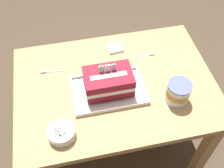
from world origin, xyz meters
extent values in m
plane|color=#4C3D2D|center=(0.00, 0.00, 0.00)|extent=(8.00, 8.00, 0.00)
cube|color=tan|center=(0.00, 0.00, 0.70)|extent=(1.07, 0.76, 0.04)
cube|color=tan|center=(0.47, -0.32, 0.34)|extent=(0.06, 0.06, 0.69)
cube|color=tan|center=(-0.47, 0.32, 0.34)|extent=(0.06, 0.06, 0.69)
cube|color=tan|center=(0.47, 0.32, 0.34)|extent=(0.06, 0.06, 0.69)
cube|color=silver|center=(-0.05, -0.04, 0.73)|extent=(0.38, 0.25, 0.01)
cube|color=silver|center=(-0.05, -0.16, 0.74)|extent=(0.38, 0.01, 0.02)
cube|color=silver|center=(-0.05, 0.08, 0.74)|extent=(0.38, 0.01, 0.02)
cube|color=silver|center=(-0.23, -0.04, 0.74)|extent=(0.01, 0.23, 0.02)
cube|color=silver|center=(0.14, -0.04, 0.74)|extent=(0.01, 0.23, 0.02)
cube|color=maroon|center=(-0.05, -0.04, 0.77)|extent=(0.24, 0.16, 0.04)
cube|color=white|center=(-0.05, -0.04, 0.80)|extent=(0.24, 0.16, 0.03)
cube|color=maroon|center=(-0.05, -0.04, 0.84)|extent=(0.24, 0.16, 0.04)
cube|color=beige|center=(-0.05, -0.05, 0.86)|extent=(0.18, 0.03, 0.00)
cube|color=#99DB9E|center=(-0.08, -0.02, 0.88)|extent=(0.02, 0.01, 0.04)
ellipsoid|color=yellow|center=(-0.08, -0.02, 0.91)|extent=(0.01, 0.01, 0.01)
cube|color=white|center=(-0.05, -0.02, 0.88)|extent=(0.02, 0.01, 0.04)
ellipsoid|color=yellow|center=(-0.05, -0.02, 0.91)|extent=(0.01, 0.01, 0.01)
cube|color=#E099C6|center=(-0.02, -0.02, 0.88)|extent=(0.02, 0.01, 0.04)
ellipsoid|color=yellow|center=(-0.02, -0.02, 0.91)|extent=(0.01, 0.01, 0.01)
cylinder|color=silver|center=(-0.31, -0.25, 0.74)|extent=(0.13, 0.13, 0.03)
cylinder|color=silver|center=(-0.31, -0.25, 0.76)|extent=(0.13, 0.13, 0.03)
cylinder|color=silver|center=(-0.33, -0.24, 0.79)|extent=(0.03, 0.05, 0.06)
cylinder|color=silver|center=(-0.31, -0.27, 0.79)|extent=(0.06, 0.02, 0.07)
cylinder|color=silver|center=(-0.32, -0.26, 0.79)|extent=(0.05, 0.06, 0.06)
cylinder|color=white|center=(0.28, -0.16, 0.78)|extent=(0.12, 0.12, 0.11)
cylinder|color=#B78938|center=(0.28, -0.16, 0.78)|extent=(0.12, 0.12, 0.04)
cylinder|color=#5A65B4|center=(0.28, -0.16, 0.84)|extent=(0.12, 0.12, 0.01)
ellipsoid|color=silver|center=(0.26, 0.17, 0.73)|extent=(0.03, 0.02, 0.01)
cube|color=silver|center=(0.19, 0.17, 0.72)|extent=(0.10, 0.01, 0.00)
ellipsoid|color=silver|center=(-0.37, 0.17, 0.73)|extent=(0.04, 0.03, 0.01)
cube|color=silver|center=(-0.30, 0.16, 0.72)|extent=(0.11, 0.02, 0.00)
cube|color=white|center=(0.06, 0.26, 0.73)|extent=(0.10, 0.09, 0.01)
camera|label=1|loc=(-0.21, -0.89, 1.88)|focal=44.30mm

